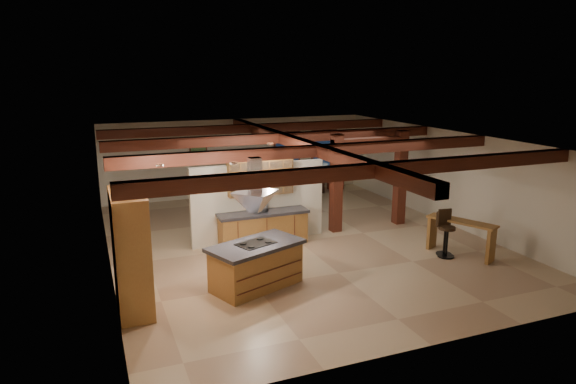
% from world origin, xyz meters
% --- Properties ---
extents(ground, '(12.00, 12.00, 0.00)m').
position_xyz_m(ground, '(0.00, 0.00, 0.00)').
color(ground, tan).
rests_on(ground, ground).
extents(room_walls, '(12.00, 12.00, 12.00)m').
position_xyz_m(room_walls, '(0.00, 0.00, 1.78)').
color(room_walls, beige).
rests_on(room_walls, ground).
extents(ceiling_beams, '(10.00, 12.00, 0.28)m').
position_xyz_m(ceiling_beams, '(0.00, 0.00, 2.76)').
color(ceiling_beams, '#3C180F').
rests_on(ceiling_beams, room_walls).
extents(timber_posts, '(2.50, 0.30, 2.90)m').
position_xyz_m(timber_posts, '(2.50, 0.50, 1.76)').
color(timber_posts, '#3C180F').
rests_on(timber_posts, ground).
extents(partition_wall, '(3.80, 0.18, 2.20)m').
position_xyz_m(partition_wall, '(-1.00, 0.50, 1.10)').
color(partition_wall, beige).
rests_on(partition_wall, ground).
extents(pantry_cabinet, '(0.67, 1.60, 2.40)m').
position_xyz_m(pantry_cabinet, '(-4.67, -2.60, 1.20)').
color(pantry_cabinet, olive).
rests_on(pantry_cabinet, ground).
extents(back_counter, '(2.50, 0.66, 0.94)m').
position_xyz_m(back_counter, '(-1.00, 0.11, 0.48)').
color(back_counter, olive).
rests_on(back_counter, ground).
extents(upper_display_cabinet, '(1.80, 0.36, 0.95)m').
position_xyz_m(upper_display_cabinet, '(-1.00, 0.31, 1.85)').
color(upper_display_cabinet, olive).
rests_on(upper_display_cabinet, partition_wall).
extents(range_hood, '(1.10, 1.10, 1.40)m').
position_xyz_m(range_hood, '(-2.06, -2.50, 1.78)').
color(range_hood, silver).
rests_on(range_hood, room_walls).
extents(back_windows, '(2.70, 0.07, 1.70)m').
position_xyz_m(back_windows, '(2.80, 5.93, 1.50)').
color(back_windows, '#3C180F').
rests_on(back_windows, room_walls).
extents(framed_art, '(0.65, 0.05, 0.85)m').
position_xyz_m(framed_art, '(-1.50, 5.94, 1.70)').
color(framed_art, '#3C180F').
rests_on(framed_art, room_walls).
extents(recessed_cans, '(3.16, 2.46, 0.03)m').
position_xyz_m(recessed_cans, '(-2.53, -1.93, 2.87)').
color(recessed_cans, silver).
rests_on(recessed_cans, room_walls).
extents(kitchen_island, '(2.31, 1.76, 1.02)m').
position_xyz_m(kitchen_island, '(-2.06, -2.50, 0.51)').
color(kitchen_island, olive).
rests_on(kitchen_island, ground).
extents(dining_table, '(1.82, 1.28, 0.58)m').
position_xyz_m(dining_table, '(0.08, 2.66, 0.29)').
color(dining_table, '#3B1B0E').
rests_on(dining_table, ground).
extents(sofa, '(2.20, 0.94, 0.63)m').
position_xyz_m(sofa, '(2.08, 5.31, 0.32)').
color(sofa, black).
rests_on(sofa, ground).
extents(microwave, '(0.43, 0.33, 0.21)m').
position_xyz_m(microwave, '(-1.09, 0.11, 1.05)').
color(microwave, '#B2B2B7').
rests_on(microwave, back_counter).
extents(bar_counter, '(1.15, 1.80, 0.93)m').
position_xyz_m(bar_counter, '(3.47, -2.53, 0.63)').
color(bar_counter, olive).
rests_on(bar_counter, ground).
extents(side_table, '(0.62, 0.62, 0.60)m').
position_xyz_m(side_table, '(3.89, 5.42, 0.30)').
color(side_table, '#3C180F').
rests_on(side_table, ground).
extents(table_lamp, '(0.26, 0.26, 0.30)m').
position_xyz_m(table_lamp, '(3.89, 5.42, 0.82)').
color(table_lamp, black).
rests_on(table_lamp, side_table).
extents(bar_stool_a, '(0.43, 0.44, 1.22)m').
position_xyz_m(bar_stool_a, '(3.06, -2.47, 0.62)').
color(bar_stool_a, black).
rests_on(bar_stool_a, ground).
extents(bar_stool_b, '(0.43, 0.44, 1.15)m').
position_xyz_m(bar_stool_b, '(3.10, -2.32, 0.58)').
color(bar_stool_b, black).
rests_on(bar_stool_b, ground).
extents(dining_chairs, '(2.16, 2.16, 1.13)m').
position_xyz_m(dining_chairs, '(0.08, 2.66, 0.58)').
color(dining_chairs, '#3C180F').
rests_on(dining_chairs, ground).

